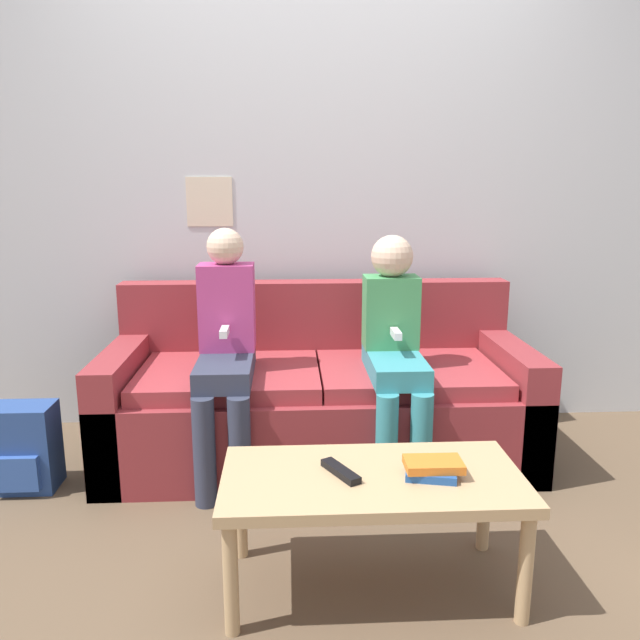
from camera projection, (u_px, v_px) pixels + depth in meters
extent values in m
plane|color=brown|center=(325.00, 507.00, 2.49)|extent=(10.00, 10.00, 0.00)
cube|color=silver|center=(314.00, 176.00, 3.19)|extent=(8.00, 0.06, 2.60)
cube|color=beige|center=(209.00, 202.00, 3.16)|extent=(0.23, 0.00, 0.25)
cube|color=maroon|center=(319.00, 418.00, 2.92)|extent=(1.93, 0.79, 0.38)
cube|color=maroon|center=(316.00, 321.00, 3.15)|extent=(1.93, 0.14, 0.41)
cube|color=maroon|center=(124.00, 406.00, 2.85)|extent=(0.14, 0.79, 0.54)
cube|color=maroon|center=(507.00, 399.00, 2.95)|extent=(0.14, 0.79, 0.54)
cube|color=#A1343A|center=(229.00, 376.00, 2.81)|extent=(0.80, 0.63, 0.07)
cube|color=#A1343A|center=(408.00, 373.00, 2.85)|extent=(0.80, 0.63, 0.07)
cube|color=tan|center=(372.00, 480.00, 1.93)|extent=(0.93, 0.46, 0.04)
cylinder|color=tan|center=(231.00, 578.00, 1.76)|extent=(0.04, 0.04, 0.35)
cylinder|color=tan|center=(525.00, 569.00, 1.81)|extent=(0.04, 0.04, 0.35)
cylinder|color=tan|center=(240.00, 509.00, 2.14)|extent=(0.04, 0.04, 0.35)
cylinder|color=tan|center=(485.00, 502.00, 2.18)|extent=(0.04, 0.04, 0.35)
cylinder|color=#33384C|center=(204.00, 452.00, 2.47)|extent=(0.09, 0.09, 0.45)
cylinder|color=#33384C|center=(240.00, 451.00, 2.48)|extent=(0.09, 0.09, 0.45)
cube|color=#33384C|center=(226.00, 367.00, 2.66)|extent=(0.23, 0.50, 0.09)
cube|color=#B73D7F|center=(227.00, 307.00, 2.75)|extent=(0.24, 0.16, 0.38)
sphere|color=beige|center=(225.00, 247.00, 2.69)|extent=(0.16, 0.16, 0.16)
cube|color=white|center=(224.00, 332.00, 2.62)|extent=(0.03, 0.12, 0.03)
cylinder|color=teal|center=(386.00, 448.00, 2.51)|extent=(0.09, 0.09, 0.45)
cylinder|color=teal|center=(421.00, 447.00, 2.52)|extent=(0.09, 0.09, 0.45)
cube|color=teal|center=(395.00, 365.00, 2.70)|extent=(0.23, 0.50, 0.09)
cube|color=#429356|center=(391.00, 312.00, 2.79)|extent=(0.24, 0.16, 0.32)
sphere|color=beige|center=(392.00, 256.00, 2.74)|extent=(0.19, 0.19, 0.19)
cube|color=white|center=(396.00, 334.00, 2.66)|extent=(0.03, 0.12, 0.03)
cube|color=black|center=(341.00, 471.00, 1.92)|extent=(0.12, 0.17, 0.02)
cube|color=#23519E|center=(431.00, 473.00, 1.91)|extent=(0.17, 0.14, 0.02)
cube|color=orange|center=(433.00, 464.00, 1.91)|extent=(0.18, 0.11, 0.03)
cube|color=#284789|center=(24.00, 447.00, 2.62)|extent=(0.27, 0.17, 0.37)
cube|color=#3055A5|center=(15.00, 474.00, 2.54)|extent=(0.19, 0.03, 0.15)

